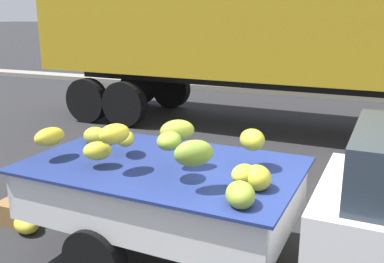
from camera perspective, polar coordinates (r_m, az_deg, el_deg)
The scene contains 5 objects.
curb_strip at distance 14.76m, azimuth 19.53°, elevation 4.49°, with size 80.00×0.80×0.16m, color gray.
pickup_truck at distance 4.15m, azimuth 21.19°, elevation -10.40°, with size 5.09×1.97×1.70m.
semi_trailer at distance 9.91m, azimuth 12.74°, elevation 14.48°, with size 12.08×2.97×3.95m.
fallen_banana_bunch_near_tailgate at distance 5.84m, azimuth -20.88°, elevation -11.27°, with size 0.40×0.28×0.21m, color gold.
produce_crate at distance 6.09m, azimuth -21.66°, elevation -9.81°, with size 0.52×0.36×0.29m, color olive.
Camera 1 is at (0.76, -3.54, 2.61)m, focal length 40.72 mm.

